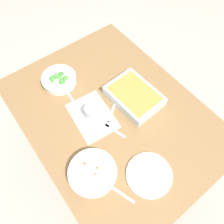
% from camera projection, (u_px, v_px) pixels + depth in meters
% --- Properties ---
extents(ground_plane, '(6.00, 6.00, 0.00)m').
position_uv_depth(ground_plane, '(112.00, 155.00, 1.84)').
color(ground_plane, '#B2A899').
extents(dining_table, '(1.20, 0.90, 0.74)m').
position_uv_depth(dining_table, '(112.00, 120.00, 1.28)').
color(dining_table, olive).
rests_on(dining_table, ground_plane).
extents(placemat, '(0.30, 0.23, 0.00)m').
position_uv_depth(placemat, '(92.00, 116.00, 1.18)').
color(placemat, silver).
rests_on(placemat, dining_table).
extents(stew_bowl, '(0.23, 0.23, 0.06)m').
position_uv_depth(stew_bowl, '(93.00, 173.00, 1.00)').
color(stew_bowl, white).
rests_on(stew_bowl, dining_table).
extents(broccoli_bowl, '(0.21, 0.21, 0.07)m').
position_uv_depth(broccoli_bowl, '(59.00, 79.00, 1.28)').
color(broccoli_bowl, white).
rests_on(broccoli_bowl, dining_table).
extents(baking_dish, '(0.31, 0.24, 0.06)m').
position_uv_depth(baking_dish, '(134.00, 96.00, 1.21)').
color(baking_dish, silver).
rests_on(baking_dish, dining_table).
extents(drink_cup, '(0.07, 0.07, 0.08)m').
position_uv_depth(drink_cup, '(92.00, 113.00, 1.15)').
color(drink_cup, '#B2BCC6').
rests_on(drink_cup, dining_table).
extents(side_plate, '(0.22, 0.22, 0.01)m').
position_uv_depth(side_plate, '(149.00, 175.00, 1.02)').
color(side_plate, white).
rests_on(side_plate, dining_table).
extents(spoon_by_stew, '(0.17, 0.08, 0.01)m').
position_uv_depth(spoon_by_stew, '(113.00, 188.00, 0.99)').
color(spoon_by_stew, silver).
rests_on(spoon_by_stew, dining_table).
extents(spoon_by_broccoli, '(0.18, 0.03, 0.01)m').
position_uv_depth(spoon_by_broccoli, '(68.00, 93.00, 1.26)').
color(spoon_by_broccoli, silver).
rests_on(spoon_by_broccoli, dining_table).
extents(spoon_spare, '(0.17, 0.07, 0.01)m').
position_uv_depth(spoon_spare, '(108.00, 126.00, 1.15)').
color(spoon_spare, silver).
rests_on(spoon_spare, dining_table).
extents(fork_on_table, '(0.12, 0.15, 0.01)m').
position_uv_depth(fork_on_table, '(110.00, 117.00, 1.18)').
color(fork_on_table, silver).
rests_on(fork_on_table, dining_table).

